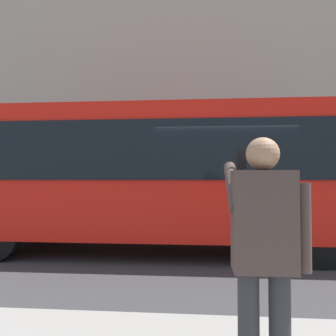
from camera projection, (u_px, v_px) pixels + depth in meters
name	position (u px, v px, depth m)	size (l,w,h in m)	color
ground_plane	(221.00, 253.00, 6.87)	(60.00, 60.00, 0.00)	#38383A
building_facade_far	(209.00, 74.00, 13.83)	(28.00, 1.55, 12.00)	#A89E8E
red_bus	(157.00, 174.00, 7.14)	(9.05, 2.54, 3.08)	red
pedestrian_photographer	(264.00, 245.00, 2.15)	(0.53, 0.52, 1.70)	#2D2D33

